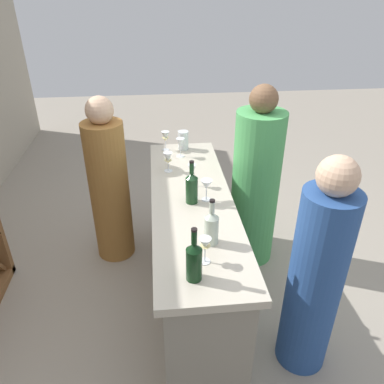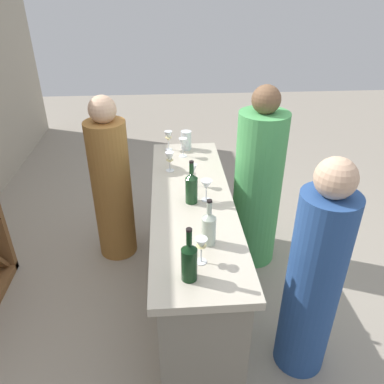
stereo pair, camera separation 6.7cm
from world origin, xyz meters
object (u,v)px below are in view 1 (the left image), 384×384
(wine_glass_far_center, at_px, (168,159))
(wine_glass_far_right, at_px, (165,137))
(wine_glass_near_center, at_px, (192,171))
(wine_glass_near_right, at_px, (205,245))
(person_server_behind, at_px, (109,188))
(wine_bottle_leftmost_dark_green, at_px, (194,260))
(person_left_guest, at_px, (315,278))
(wine_bottle_center_olive_green, at_px, (192,187))
(wine_glass_far_left, at_px, (180,144))
(person_center_guest, at_px, (255,186))
(wine_glass_near_left, at_px, (206,185))
(water_pitcher, at_px, (183,140))
(wine_bottle_second_left_clear_pale, at_px, (211,227))

(wine_glass_far_center, bearing_deg, wine_glass_far_right, 0.36)
(wine_glass_near_center, bearing_deg, wine_glass_near_right, 178.67)
(person_server_behind, bearing_deg, wine_glass_far_center, -25.46)
(wine_bottle_leftmost_dark_green, relative_size, wine_glass_near_right, 1.98)
(person_left_guest, bearing_deg, wine_glass_near_right, 9.29)
(wine_bottle_leftmost_dark_green, distance_m, wine_bottle_center_olive_green, 0.74)
(wine_glass_far_left, xyz_separation_m, wine_glass_far_center, (-0.27, 0.12, -0.01))
(person_center_guest, bearing_deg, wine_glass_far_right, -12.09)
(person_center_guest, bearing_deg, wine_glass_near_center, 42.49)
(wine_glass_far_right, xyz_separation_m, person_server_behind, (-0.22, 0.50, -0.35))
(wine_glass_far_center, bearing_deg, wine_glass_near_left, -153.06)
(water_pitcher, relative_size, person_server_behind, 0.11)
(wine_bottle_center_olive_green, distance_m, wine_glass_near_left, 0.10)
(wine_bottle_center_olive_green, relative_size, water_pitcher, 1.85)
(wine_glass_near_left, xyz_separation_m, person_center_guest, (0.49, -0.49, -0.31))
(wine_glass_near_center, relative_size, person_server_behind, 0.12)
(wine_glass_far_center, relative_size, wine_glass_far_right, 0.92)
(wine_glass_near_right, height_order, wine_glass_far_right, wine_glass_far_right)
(wine_bottle_center_olive_green, height_order, wine_glass_far_center, wine_bottle_center_olive_green)
(wine_glass_far_center, height_order, water_pitcher, water_pitcher)
(water_pitcher, bearing_deg, wine_glass_near_center, -179.31)
(wine_glass_near_left, height_order, person_server_behind, person_server_behind)
(wine_glass_near_right, bearing_deg, wine_glass_near_left, -8.54)
(wine_glass_near_left, relative_size, wine_glass_near_right, 0.98)
(person_center_guest, bearing_deg, water_pitcher, -18.36)
(wine_bottle_second_left_clear_pale, relative_size, wine_glass_far_right, 1.67)
(wine_bottle_center_olive_green, height_order, person_center_guest, person_center_guest)
(wine_glass_far_left, relative_size, wine_glass_far_center, 1.03)
(wine_glass_far_center, relative_size, person_server_behind, 0.11)
(wine_glass_near_right, distance_m, person_center_guest, 1.31)
(wine_glass_near_right, relative_size, wine_glass_far_center, 0.98)
(wine_bottle_leftmost_dark_green, distance_m, person_server_behind, 1.56)
(wine_glass_far_center, distance_m, person_left_guest, 1.37)
(wine_glass_near_center, bearing_deg, wine_glass_far_right, 13.71)
(wine_glass_far_right, distance_m, person_server_behind, 0.65)
(wine_bottle_leftmost_dark_green, xyz_separation_m, wine_glass_far_left, (1.49, -0.05, -0.00))
(water_pitcher, distance_m, person_server_behind, 0.76)
(person_left_guest, bearing_deg, wine_glass_near_left, -40.15)
(wine_glass_far_center, bearing_deg, person_server_behind, 68.73)
(person_left_guest, relative_size, person_center_guest, 0.95)
(wine_glass_near_center, height_order, person_center_guest, person_center_guest)
(wine_glass_near_left, relative_size, wine_glass_far_right, 0.88)
(wine_bottle_second_left_clear_pale, relative_size, water_pitcher, 1.73)
(wine_glass_near_left, distance_m, water_pitcher, 0.89)
(wine_bottle_center_olive_green, relative_size, wine_glass_far_right, 1.78)
(wine_bottle_second_left_clear_pale, xyz_separation_m, wine_glass_far_center, (0.94, 0.20, -0.00))
(wine_bottle_center_olive_green, bearing_deg, wine_glass_near_left, -79.35)
(wine_glass_near_left, distance_m, person_left_guest, 0.89)
(wine_bottle_second_left_clear_pale, distance_m, wine_glass_near_right, 0.17)
(wine_glass_far_left, height_order, wine_glass_far_center, wine_glass_far_left)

